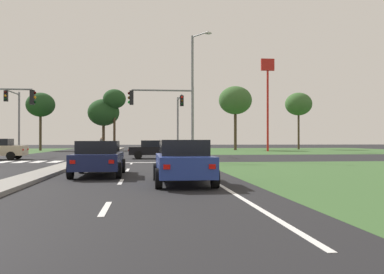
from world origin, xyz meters
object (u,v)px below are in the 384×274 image
Objects in this scene: fastfood_pole_sign at (268,84)px; treeline_third at (41,105)px; treeline_sixth at (235,101)px; traffic_signal_far_right at (179,114)px; car_blue_second at (183,161)px; traffic_signal_near_right at (168,110)px; treeline_seventh at (299,104)px; pedestrian_at_median at (101,144)px; car_black_near at (154,149)px; street_lamp_second at (194,90)px; car_navy_fourth at (99,158)px; traffic_signal_far_left at (14,111)px; treeline_fourth at (114,100)px; treeline_fifth at (104,113)px.

fastfood_pole_sign is 1.51× the size of treeline_third.
traffic_signal_far_right is at bearing -114.88° from treeline_sixth.
traffic_signal_near_right is at bearing 89.00° from car_blue_second.
traffic_signal_near_right is 43.71m from treeline_seventh.
pedestrian_at_median is at bearing -136.13° from treeline_sixth.
street_lamp_second is at bearing 69.84° from car_black_near.
traffic_signal_near_right is at bearing -109.58° from treeline_sixth.
traffic_signal_near_right reaches higher than car_black_near.
traffic_signal_far_left is (-10.02, 22.34, 3.39)m from car_navy_fourth.
street_lamp_second reaches higher than traffic_signal_far_left.
treeline_fourth reaches higher than treeline_third.
pedestrian_at_median reaches higher than car_navy_fourth.
treeline_fourth reaches higher than traffic_signal_near_right.
traffic_signal_far_right is 7.08m from street_lamp_second.
treeline_fifth is (-4.07, 44.54, 4.74)m from car_navy_fourth.
street_lamp_second reaches higher than treeline_third.
treeline_sixth reaches higher than treeline_third.
treeline_sixth is 1.05× the size of treeline_seventh.
car_blue_second is 31.03m from pedestrian_at_median.
fastfood_pole_sign reaches higher than car_black_near.
traffic_signal_far_right reaches higher than pedestrian_at_median.
traffic_signal_far_left is 0.82× the size of treeline_fifth.
treeline_sixth reaches higher than pedestrian_at_median.
pedestrian_at_median is (-6.07, 16.12, -2.42)m from traffic_signal_near_right.
treeline_fifth is at bearing 147.30° from treeline_fourth.
pedestrian_at_median is (-5.82, 30.48, 0.36)m from car_blue_second.
treeline_seventh is at bearing 142.76° from car_black_near.
treeline_fourth is (-7.62, 21.52, 3.35)m from traffic_signal_far_right.
street_lamp_second is at bearing -71.51° from treeline_fifth.
fastfood_pole_sign reaches higher than traffic_signal_near_right.
treeline_third is (-15.47, 27.50, 5.71)m from car_black_near.
traffic_signal_far_left is 0.49× the size of fastfood_pole_sign.
treeline_sixth is (12.12, 47.72, 6.63)m from car_blue_second.
traffic_signal_near_right is at bearing -77.44° from treeline_fifth.
street_lamp_second is at bearing 69.00° from car_navy_fourth.
street_lamp_second is 1.11× the size of treeline_fourth.
car_black_near is at bearing -76.57° from treeline_fifth.
car_blue_second is 0.74× the size of traffic_signal_far_right.
traffic_signal_near_right is 0.41× the size of fastfood_pole_sign.
car_black_near is at bearing 159.84° from street_lamp_second.
treeline_fifth reaches higher than car_navy_fourth.
car_blue_second is at bearing -91.00° from traffic_signal_near_right.
treeline_sixth is at bearing 70.42° from traffic_signal_near_right.
traffic_signal_far_left is 1.06× the size of traffic_signal_far_right.
treeline_fourth is at bearing 70.28° from traffic_signal_far_left.
treeline_fifth is 0.78× the size of treeline_sixth.
treeline_fifth is (-7.32, 48.34, 4.72)m from car_blue_second.
street_lamp_second reaches higher than treeline_fifth.
traffic_signal_far_left is 0.74× the size of treeline_third.
car_black_near is 0.51× the size of treeline_third.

